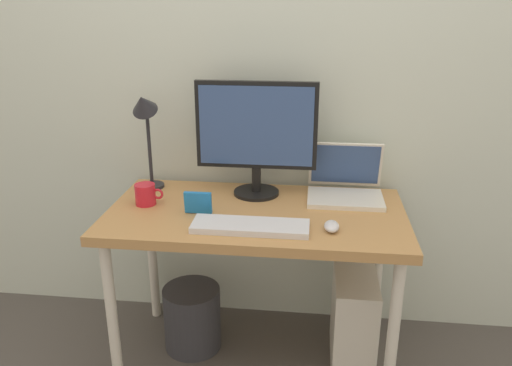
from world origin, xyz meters
TOP-DOWN VIEW (x-y plane):
  - ground_plane at (0.00, 0.00)m, footprint 6.00×6.00m
  - back_wall at (0.00, 0.38)m, footprint 4.40×0.04m
  - desk at (0.00, 0.00)m, footprint 1.21×0.64m
  - monitor at (-0.02, 0.19)m, footprint 0.52×0.20m
  - laptop at (0.37, 0.21)m, footprint 0.32×0.27m
  - desk_lamp at (-0.51, 0.19)m, footprint 0.11×0.16m
  - keyboard at (0.00, -0.18)m, footprint 0.44×0.14m
  - mouse at (0.30, -0.16)m, footprint 0.06×0.09m
  - coffee_mug at (-0.47, 0.01)m, footprint 0.12×0.09m
  - photo_frame at (-0.23, -0.06)m, footprint 0.11×0.03m
  - computer_tower at (0.43, 0.03)m, footprint 0.18×0.36m
  - wastebasket at (-0.30, 0.04)m, footprint 0.26×0.26m

SIDE VIEW (x-z plane):
  - ground_plane at x=0.00m, z-range 0.00..0.00m
  - wastebasket at x=-0.30m, z-range 0.00..0.30m
  - computer_tower at x=0.43m, z-range 0.00..0.42m
  - desk at x=0.00m, z-range 0.29..1.00m
  - keyboard at x=0.00m, z-range 0.72..0.74m
  - mouse at x=0.30m, z-range 0.72..0.75m
  - coffee_mug at x=-0.47m, z-range 0.72..0.81m
  - photo_frame at x=-0.23m, z-range 0.72..0.81m
  - laptop at x=0.37m, z-range 0.66..0.89m
  - monitor at x=-0.02m, z-range 0.75..1.25m
  - desk_lamp at x=-0.51m, z-range 0.81..1.27m
  - back_wall at x=0.00m, z-range 0.00..2.60m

